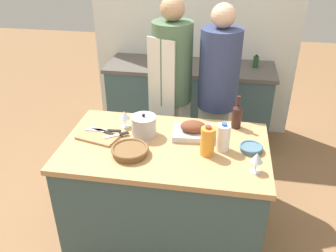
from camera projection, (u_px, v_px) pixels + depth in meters
ground_plane at (165, 234)px, 2.94m from camera, size 12.00×12.00×0.00m
kitchen_island at (165, 193)px, 2.72m from camera, size 1.45×0.86×0.88m
back_counter at (189, 103)px, 4.06m from camera, size 1.82×0.60×0.91m
back_wall at (195, 23)px, 3.96m from camera, size 2.32×0.10×2.55m
roasting_pan at (193, 130)px, 2.59m from camera, size 0.31×0.25×0.12m
wicker_basket at (130, 151)px, 2.39m from camera, size 0.26×0.26×0.06m
cutting_board at (99, 136)px, 2.59m from camera, size 0.33×0.25×0.02m
stock_pot at (144, 126)px, 2.59m from camera, size 0.18×0.18×0.18m
mixing_bowl at (251, 148)px, 2.43m from camera, size 0.16×0.16×0.04m
juice_jug at (208, 141)px, 2.36m from camera, size 0.10×0.10×0.22m
milk_jug at (223, 137)px, 2.41m from camera, size 0.09×0.09×0.21m
wine_bottle_green at (237, 115)px, 2.67m from camera, size 0.07×0.07×0.26m
wine_glass_left at (257, 158)px, 2.19m from camera, size 0.08×0.08×0.14m
wine_glass_right at (125, 116)px, 2.69m from camera, size 0.08×0.08×0.13m
knife_chef at (104, 130)px, 2.64m from camera, size 0.27×0.05×0.01m
knife_paring at (103, 131)px, 2.63m from camera, size 0.22×0.10×0.01m
knife_bread at (117, 135)px, 2.58m from camera, size 0.17×0.13×0.01m
condiment_bottle_tall at (256, 62)px, 3.76m from camera, size 0.06×0.06×0.14m
condiment_bottle_short at (219, 64)px, 3.69m from camera, size 0.06×0.06×0.14m
person_cook_aproned at (172, 86)px, 3.18m from camera, size 0.37×0.39×1.75m
person_cook_guest at (218, 93)px, 3.12m from camera, size 0.35×0.35×1.71m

